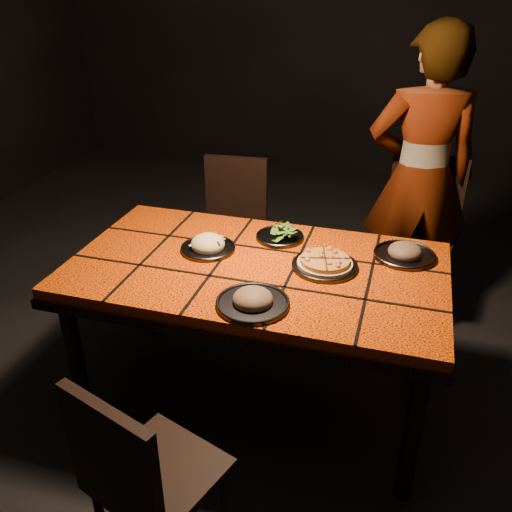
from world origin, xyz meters
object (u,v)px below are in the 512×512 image
(dining_table, at_px, (257,280))
(plate_pizza, at_px, (325,264))
(chair_far_right, at_px, (419,226))
(diner, at_px, (420,179))
(chair_near, at_px, (140,474))
(plate_pasta, at_px, (208,246))
(chair_far_left, at_px, (233,219))

(dining_table, distance_m, plate_pizza, 0.31)
(chair_far_right, xyz_separation_m, diner, (-0.03, -0.02, 0.29))
(plate_pizza, bearing_deg, diner, 70.62)
(diner, bearing_deg, chair_far_right, -166.55)
(chair_near, height_order, plate_pasta, plate_pasta)
(chair_far_left, distance_m, plate_pasta, 0.95)
(chair_near, xyz_separation_m, plate_pasta, (-0.14, 0.99, 0.30))
(chair_near, distance_m, plate_pizza, 1.10)
(chair_far_right, distance_m, diner, 0.29)
(dining_table, relative_size, chair_far_right, 1.71)
(chair_far_right, height_order, plate_pasta, chair_far_right)
(plate_pizza, bearing_deg, plate_pasta, 178.99)
(chair_near, relative_size, chair_far_left, 0.95)
(diner, height_order, plate_pasta, diner)
(chair_near, bearing_deg, plate_pizza, -92.98)
(chair_far_left, height_order, plate_pizza, chair_far_left)
(diner, bearing_deg, chair_far_left, -6.53)
(chair_near, height_order, chair_far_left, chair_far_left)
(chair_far_left, bearing_deg, chair_far_right, 1.77)
(chair_far_right, xyz_separation_m, plate_pizza, (-0.38, -1.02, 0.22))
(chair_far_right, height_order, diner, diner)
(chair_far_left, bearing_deg, plate_pasta, -82.26)
(dining_table, distance_m, chair_near, 0.95)
(chair_near, height_order, chair_far_right, chair_far_right)
(dining_table, relative_size, chair_far_left, 1.87)
(dining_table, bearing_deg, plate_pasta, 165.13)
(diner, relative_size, plate_pasta, 6.74)
(plate_pizza, relative_size, plate_pasta, 1.16)
(chair_far_right, bearing_deg, chair_far_left, -163.27)
(dining_table, height_order, chair_far_left, chair_far_left)
(chair_far_right, bearing_deg, diner, -143.91)
(dining_table, bearing_deg, chair_near, -96.66)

